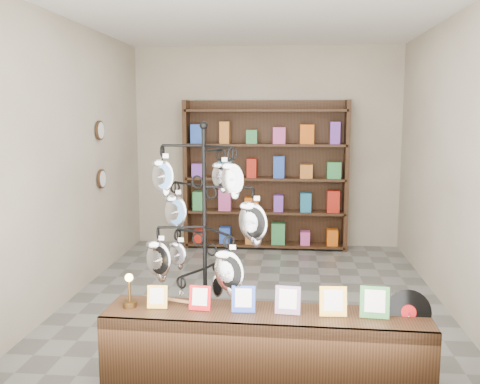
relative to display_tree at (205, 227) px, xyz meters
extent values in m
plane|color=slate|center=(0.29, 1.57, -1.12)|extent=(5.00, 5.00, 0.00)
plane|color=#BAB196|center=(0.29, 4.07, 0.38)|extent=(4.00, 0.00, 4.00)
plane|color=#BAB196|center=(0.29, -0.93, 0.38)|extent=(4.00, 0.00, 4.00)
plane|color=#BAB196|center=(-1.71, 1.57, 0.38)|extent=(0.00, 5.00, 5.00)
plane|color=#BAB196|center=(2.29, 1.57, 0.38)|extent=(0.00, 5.00, 5.00)
plane|color=white|center=(0.29, 1.57, 1.88)|extent=(5.00, 5.00, 0.00)
cylinder|color=black|center=(0.00, 0.00, -1.11)|extent=(0.52, 0.52, 0.03)
cylinder|color=black|center=(0.00, 0.00, -0.18)|extent=(0.04, 0.04, 1.90)
sphere|color=black|center=(0.00, 0.00, 0.79)|extent=(0.06, 0.06, 0.06)
ellipsoid|color=silver|center=(0.07, 0.19, -0.53)|extent=(0.10, 0.07, 0.20)
cube|color=#B57D4B|center=(-0.14, -0.23, -0.52)|extent=(0.35, 0.12, 0.04)
cube|color=black|center=(0.50, -0.33, -0.84)|extent=(2.36, 0.54, 0.58)
cube|color=gold|center=(-0.31, -0.31, -0.46)|extent=(0.15, 0.06, 0.17)
cube|color=#B80E11|center=(0.01, -0.32, -0.46)|extent=(0.16, 0.06, 0.18)
cube|color=#263FA5|center=(0.34, -0.33, -0.45)|extent=(0.17, 0.06, 0.19)
cube|color=#E54C33|center=(0.66, -0.34, -0.45)|extent=(0.18, 0.06, 0.20)
cube|color=gold|center=(0.98, -0.34, -0.44)|extent=(0.19, 0.07, 0.21)
cube|color=#337233|center=(1.26, -0.35, -0.44)|extent=(0.20, 0.07, 0.22)
cylinder|color=black|center=(1.51, -0.30, -0.52)|extent=(0.32, 0.08, 0.31)
cylinder|color=#B80E11|center=(1.51, -0.31, -0.52)|extent=(0.11, 0.03, 0.11)
cylinder|color=#483114|center=(-0.52, -0.31, -0.53)|extent=(0.11, 0.11, 0.04)
cylinder|color=#483114|center=(-0.52, -0.31, -0.43)|extent=(0.02, 0.02, 0.15)
sphere|color=#FFBF59|center=(-0.52, -0.31, -0.32)|extent=(0.06, 0.06, 0.06)
cube|color=black|center=(0.29, 4.01, -0.02)|extent=(2.40, 0.04, 2.20)
cube|color=black|center=(-0.89, 3.85, -0.02)|extent=(0.06, 0.36, 2.20)
cube|color=black|center=(1.47, 3.85, -0.02)|extent=(0.06, 0.36, 2.20)
cube|color=black|center=(0.29, 3.85, -1.07)|extent=(2.36, 0.36, 0.04)
cube|color=black|center=(0.29, 3.85, -0.57)|extent=(2.36, 0.36, 0.03)
cube|color=black|center=(0.29, 3.85, -0.07)|extent=(2.36, 0.36, 0.04)
cube|color=black|center=(0.29, 3.85, 0.43)|extent=(2.36, 0.36, 0.04)
cube|color=black|center=(0.29, 3.85, 0.93)|extent=(2.36, 0.36, 0.04)
cylinder|color=black|center=(-1.68, 2.37, 0.68)|extent=(0.03, 0.24, 0.24)
cylinder|color=black|center=(-1.68, 2.37, 0.08)|extent=(0.03, 0.24, 0.24)
camera|label=1|loc=(0.66, -4.03, 0.88)|focal=40.00mm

